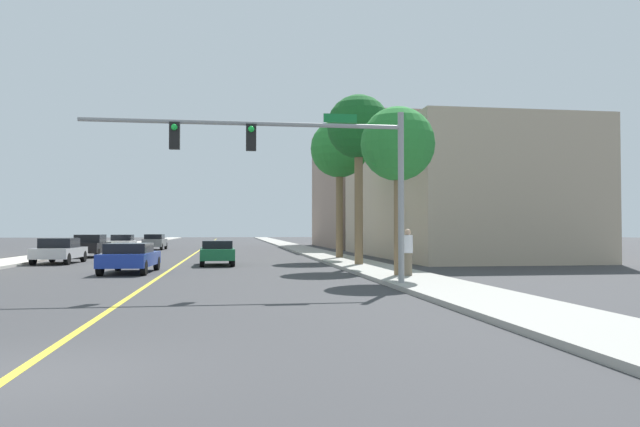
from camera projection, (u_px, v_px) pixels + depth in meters
name	position (u px, v px, depth m)	size (l,w,h in m)	color
ground	(196.00, 252.00, 49.04)	(192.00, 192.00, 0.00)	#38383A
sidewalk_left	(77.00, 252.00, 47.66)	(2.79, 168.00, 0.15)	beige
sidewalk_right	(309.00, 251.00, 50.43)	(2.79, 168.00, 0.15)	#9E9B93
lane_marking_center	(196.00, 252.00, 49.04)	(0.16, 144.00, 0.01)	yellow
building_right_near	(450.00, 198.00, 41.81)	(10.72, 21.93, 8.20)	tan
building_right_far	(399.00, 187.00, 64.95)	(16.43, 19.41, 13.12)	gray
traffic_signal_mast	(301.00, 155.00, 19.18)	(10.29, 0.36, 5.62)	gray
palm_near	(398.00, 145.00, 22.86)	(2.85, 2.85, 6.46)	brown
palm_mid	(359.00, 129.00, 30.08)	(3.21, 3.21, 8.55)	brown
palm_far	(339.00, 150.00, 37.29)	(3.61, 3.61, 8.61)	brown
car_silver	(59.00, 250.00, 33.08)	(2.09, 4.23, 1.41)	#BCBCC1
car_black	(90.00, 246.00, 40.74)	(2.07, 4.02, 1.54)	black
car_blue	(130.00, 257.00, 25.88)	(2.11, 4.41, 1.30)	#1E389E
car_gray	(155.00, 242.00, 55.47)	(1.87, 4.29, 1.45)	slate
car_white	(122.00, 243.00, 50.93)	(1.92, 4.20, 1.45)	white
car_green	(217.00, 252.00, 31.45)	(1.86, 3.93, 1.30)	#196638
pedestrian	(408.00, 252.00, 22.48)	(0.38, 0.38, 1.76)	#726651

